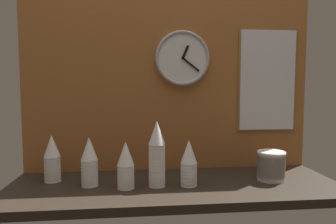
# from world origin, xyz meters

# --- Properties ---
(ground_plane) EXTENTS (1.60, 0.56, 0.04)m
(ground_plane) POSITION_xyz_m (0.00, 0.00, -0.02)
(ground_plane) COLOR black
(wall_tiled_back) EXTENTS (1.60, 0.03, 1.05)m
(wall_tiled_back) POSITION_xyz_m (0.00, 0.27, 0.53)
(wall_tiled_back) COLOR #A3602D
(wall_tiled_back) RESTS_ON ground_plane
(cup_stack_center_left) EXTENTS (0.08, 0.08, 0.22)m
(cup_stack_center_left) POSITION_xyz_m (-0.24, -0.05, 0.11)
(cup_stack_center_left) COLOR white
(cup_stack_center_left) RESTS_ON ground_plane
(cup_stack_far_left) EXTENTS (0.08, 0.08, 0.23)m
(cup_stack_far_left) POSITION_xyz_m (-0.60, 0.09, 0.12)
(cup_stack_far_left) COLOR white
(cup_stack_far_left) RESTS_ON ground_plane
(cup_stack_center) EXTENTS (0.08, 0.08, 0.31)m
(cup_stack_center) POSITION_xyz_m (-0.09, -0.04, 0.16)
(cup_stack_center) COLOR white
(cup_stack_center) RESTS_ON ground_plane
(cup_stack_left) EXTENTS (0.08, 0.08, 0.23)m
(cup_stack_left) POSITION_xyz_m (-0.41, -0.00, 0.12)
(cup_stack_left) COLOR white
(cup_stack_left) RESTS_ON ground_plane
(cup_stack_center_right) EXTENTS (0.08, 0.08, 0.22)m
(cup_stack_center_right) POSITION_xyz_m (0.06, -0.04, 0.11)
(cup_stack_center_right) COLOR white
(cup_stack_center_right) RESTS_ON ground_plane
(bowl_stack_far_right) EXTENTS (0.14, 0.14, 0.15)m
(bowl_stack_far_right) POSITION_xyz_m (0.49, -0.01, 0.08)
(bowl_stack_far_right) COLOR beige
(bowl_stack_far_right) RESTS_ON ground_plane
(wall_clock) EXTENTS (0.30, 0.03, 0.30)m
(wall_clock) POSITION_xyz_m (0.07, 0.23, 0.63)
(wall_clock) COLOR white
(menu_board) EXTENTS (0.35, 0.01, 0.59)m
(menu_board) POSITION_xyz_m (0.57, 0.24, 0.51)
(menu_board) COLOR olive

